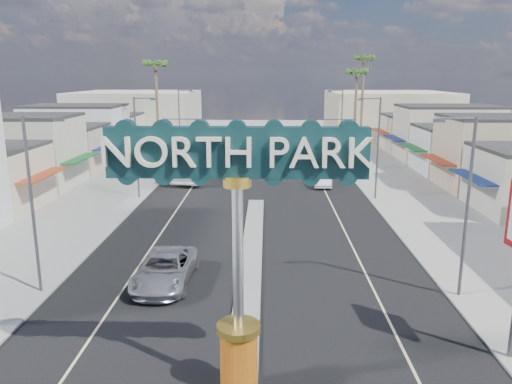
{
  "coord_description": "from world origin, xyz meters",
  "views": [
    {
      "loc": [
        0.95,
        -13.41,
        10.87
      ],
      "look_at": [
        0.35,
        12.88,
        4.67
      ],
      "focal_mm": 35.0,
      "sensor_mm": 36.0,
      "label": 1
    }
  ],
  "objects_px": {
    "streetlight_l_near": "(34,197)",
    "streetlight_r_far": "(340,121)",
    "streetlight_r_near": "(465,199)",
    "palm_left_far": "(155,70)",
    "suv_left": "(165,269)",
    "palm_right_far": "(364,64)",
    "streetlight_l_mid": "(138,142)",
    "car_parked_right": "(322,178)",
    "palm_right_mid": "(357,77)",
    "gateway_sign": "(238,231)",
    "city_bus": "(200,162)",
    "streetlight_r_mid": "(376,143)",
    "streetlight_l_far": "(181,120)",
    "traffic_signal_left": "(180,133)",
    "traffic_signal_right": "(339,134)"
  },
  "relations": [
    {
      "from": "gateway_sign",
      "to": "palm_right_mid",
      "type": "bearing_deg",
      "value": 76.47
    },
    {
      "from": "palm_right_far",
      "to": "city_bus",
      "type": "height_order",
      "value": "palm_right_far"
    },
    {
      "from": "palm_right_far",
      "to": "city_bus",
      "type": "relative_size",
      "value": 1.17
    },
    {
      "from": "streetlight_l_mid",
      "to": "car_parked_right",
      "type": "height_order",
      "value": "streetlight_l_mid"
    },
    {
      "from": "streetlight_r_near",
      "to": "suv_left",
      "type": "height_order",
      "value": "streetlight_r_near"
    },
    {
      "from": "traffic_signal_right",
      "to": "gateway_sign",
      "type": "bearing_deg",
      "value": -102.33
    },
    {
      "from": "city_bus",
      "to": "palm_right_far",
      "type": "bearing_deg",
      "value": 53.47
    },
    {
      "from": "streetlight_l_near",
      "to": "suv_left",
      "type": "distance_m",
      "value": 7.44
    },
    {
      "from": "palm_right_mid",
      "to": "gateway_sign",
      "type": "bearing_deg",
      "value": -103.53
    },
    {
      "from": "traffic_signal_right",
      "to": "streetlight_r_near",
      "type": "xyz_separation_m",
      "value": [
        1.25,
        -33.99,
        0.79
      ]
    },
    {
      "from": "streetlight_l_near",
      "to": "streetlight_l_far",
      "type": "relative_size",
      "value": 1.0
    },
    {
      "from": "streetlight_l_mid",
      "to": "palm_left_far",
      "type": "height_order",
      "value": "palm_left_far"
    },
    {
      "from": "streetlight_r_near",
      "to": "traffic_signal_left",
      "type": "bearing_deg",
      "value": 119.99
    },
    {
      "from": "streetlight_l_near",
      "to": "traffic_signal_right",
      "type": "bearing_deg",
      "value": 60.01
    },
    {
      "from": "traffic_signal_left",
      "to": "palm_right_far",
      "type": "distance_m",
      "value": 31.22
    },
    {
      "from": "streetlight_r_mid",
      "to": "palm_left_far",
      "type": "xyz_separation_m",
      "value": [
        -23.43,
        20.0,
        6.43
      ]
    },
    {
      "from": "streetlight_r_far",
      "to": "palm_right_far",
      "type": "relative_size",
      "value": 0.64
    },
    {
      "from": "palm_left_far",
      "to": "city_bus",
      "type": "distance_m",
      "value": 15.6
    },
    {
      "from": "car_parked_right",
      "to": "palm_right_far",
      "type": "bearing_deg",
      "value": 73.77
    },
    {
      "from": "streetlight_l_far",
      "to": "car_parked_right",
      "type": "bearing_deg",
      "value": -44.11
    },
    {
      "from": "streetlight_r_mid",
      "to": "suv_left",
      "type": "relative_size",
      "value": 1.5
    },
    {
      "from": "streetlight_l_far",
      "to": "car_parked_right",
      "type": "xyz_separation_m",
      "value": [
        16.88,
        -16.37,
        -4.3
      ]
    },
    {
      "from": "traffic_signal_right",
      "to": "streetlight_r_mid",
      "type": "bearing_deg",
      "value": -84.9
    },
    {
      "from": "streetlight_r_far",
      "to": "palm_left_far",
      "type": "xyz_separation_m",
      "value": [
        -23.43,
        -2.0,
        6.43
      ]
    },
    {
      "from": "streetlight_r_near",
      "to": "streetlight_r_far",
      "type": "height_order",
      "value": "same"
    },
    {
      "from": "streetlight_l_near",
      "to": "streetlight_l_far",
      "type": "distance_m",
      "value": 42.0
    },
    {
      "from": "palm_right_mid",
      "to": "car_parked_right",
      "type": "relative_size",
      "value": 2.6
    },
    {
      "from": "streetlight_l_mid",
      "to": "streetlight_r_mid",
      "type": "relative_size",
      "value": 1.0
    },
    {
      "from": "traffic_signal_right",
      "to": "streetlight_r_far",
      "type": "height_order",
      "value": "streetlight_r_far"
    },
    {
      "from": "palm_right_far",
      "to": "city_bus",
      "type": "distance_m",
      "value": 32.62
    },
    {
      "from": "traffic_signal_left",
      "to": "palm_right_mid",
      "type": "relative_size",
      "value": 0.5
    },
    {
      "from": "gateway_sign",
      "to": "suv_left",
      "type": "distance_m",
      "value": 11.46
    },
    {
      "from": "streetlight_l_near",
      "to": "streetlight_r_far",
      "type": "xyz_separation_m",
      "value": [
        20.87,
        42.0,
        0.0
      ]
    },
    {
      "from": "streetlight_l_near",
      "to": "car_parked_right",
      "type": "xyz_separation_m",
      "value": [
        16.88,
        25.63,
        -4.3
      ]
    },
    {
      "from": "streetlight_l_near",
      "to": "streetlight_r_far",
      "type": "height_order",
      "value": "same"
    },
    {
      "from": "streetlight_l_near",
      "to": "streetlight_r_mid",
      "type": "distance_m",
      "value": 28.9
    },
    {
      "from": "gateway_sign",
      "to": "streetlight_l_near",
      "type": "relative_size",
      "value": 1.02
    },
    {
      "from": "gateway_sign",
      "to": "streetlight_r_mid",
      "type": "height_order",
      "value": "gateway_sign"
    },
    {
      "from": "streetlight_r_near",
      "to": "gateway_sign",
      "type": "bearing_deg",
      "value": -142.45
    },
    {
      "from": "gateway_sign",
      "to": "streetlight_r_mid",
      "type": "bearing_deg",
      "value": 69.58
    },
    {
      "from": "streetlight_l_near",
      "to": "suv_left",
      "type": "bearing_deg",
      "value": 11.69
    },
    {
      "from": "gateway_sign",
      "to": "palm_left_far",
      "type": "bearing_deg",
      "value": 105.15
    },
    {
      "from": "gateway_sign",
      "to": "streetlight_r_far",
      "type": "distance_m",
      "value": 51.1
    },
    {
      "from": "streetlight_l_far",
      "to": "city_bus",
      "type": "bearing_deg",
      "value": -71.65
    },
    {
      "from": "palm_left_far",
      "to": "suv_left",
      "type": "xyz_separation_m",
      "value": [
        8.56,
        -38.76,
        -10.67
      ]
    },
    {
      "from": "palm_left_far",
      "to": "palm_right_far",
      "type": "xyz_separation_m",
      "value": [
        28.0,
        12.0,
        0.89
      ]
    },
    {
      "from": "traffic_signal_left",
      "to": "streetlight_l_mid",
      "type": "xyz_separation_m",
      "value": [
        -1.25,
        -13.99,
        0.79
      ]
    },
    {
      "from": "streetlight_r_mid",
      "to": "car_parked_right",
      "type": "relative_size",
      "value": 1.93
    },
    {
      "from": "streetlight_l_near",
      "to": "streetlight_l_far",
      "type": "bearing_deg",
      "value": 90.0
    },
    {
      "from": "streetlight_r_mid",
      "to": "suv_left",
      "type": "xyz_separation_m",
      "value": [
        -14.87,
        -18.76,
        -4.24
      ]
    }
  ]
}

